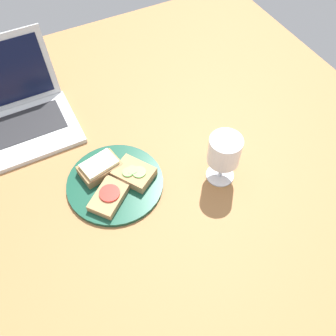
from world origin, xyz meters
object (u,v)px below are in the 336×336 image
object	(u,v)px
sandwich_with_cheese	(100,167)
wine_glass	(224,152)
laptop	(7,113)
sandwich_with_tomato	(109,197)
sandwich_with_cucumber	(134,173)
plate	(115,183)

from	to	relation	value
sandwich_with_cheese	wine_glass	size ratio (longest dim) A/B	0.79
wine_glass	laptop	world-z (taller)	laptop
sandwich_with_tomato	sandwich_with_cheese	distance (cm)	8.63
sandwich_with_cucumber	sandwich_with_cheese	xyz separation A→B (cm)	(-6.85, 5.25, 0.31)
laptop	sandwich_with_cheese	bearing A→B (deg)	-59.54
wine_glass	plate	bearing A→B (deg)	158.45
sandwich_with_tomato	sandwich_with_cheese	world-z (taller)	sandwich_with_cheese
laptop	plate	bearing A→B (deg)	-60.61
sandwich_with_cheese	laptop	xyz separation A→B (cm)	(-15.89, 27.02, 1.97)
sandwich_with_tomato	wine_glass	distance (cm)	28.84
plate	sandwich_with_tomato	world-z (taller)	sandwich_with_tomato
sandwich_with_cucumber	wine_glass	world-z (taller)	wine_glass
sandwich_with_cheese	wine_glass	bearing A→B (deg)	-28.43
sandwich_with_cucumber	wine_glass	bearing A→B (deg)	-24.78
sandwich_with_tomato	sandwich_with_cheese	xyz separation A→B (cm)	(1.07, 8.54, 0.59)
sandwich_with_tomato	wine_glass	xyz separation A→B (cm)	(27.28, -5.65, 7.46)
plate	sandwich_with_tomato	distance (cm)	5.18
plate	laptop	world-z (taller)	laptop
sandwich_with_tomato	plate	bearing A→B (deg)	52.87
sandwich_with_cucumber	sandwich_with_tomato	bearing A→B (deg)	-157.44
sandwich_with_tomato	wine_glass	bearing A→B (deg)	-11.70
plate	wine_glass	bearing A→B (deg)	-21.55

